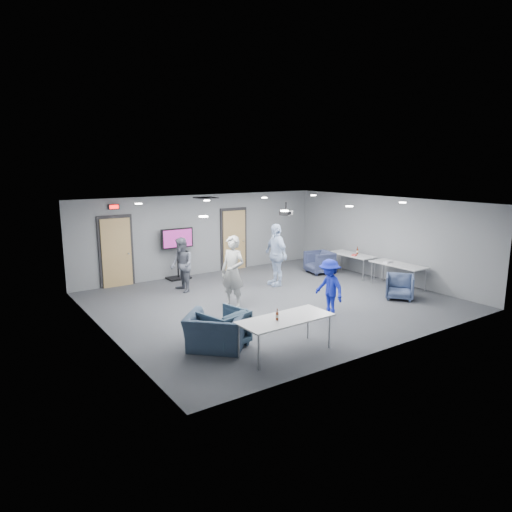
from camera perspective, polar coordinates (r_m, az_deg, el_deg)
floor at (r=12.61m, az=2.02°, el=-5.64°), size 9.00×9.00×0.00m
ceiling at (r=12.11m, az=2.11°, el=6.68°), size 9.00×9.00×0.00m
wall_back at (r=15.65m, az=-6.64°, el=2.69°), size 9.00×0.02×2.70m
wall_front at (r=9.44m, az=16.59°, el=-3.42°), size 9.00×0.02×2.70m
wall_left at (r=10.34m, az=-18.50°, el=-2.28°), size 0.02×8.00×2.70m
wall_right at (r=15.35m, az=15.75°, el=2.17°), size 0.02×8.00×2.70m
door_left at (r=14.53m, az=-17.06°, el=0.47°), size 1.06×0.17×2.24m
door_right at (r=16.23m, az=-2.79°, el=2.05°), size 1.06×0.17×2.24m
exit_sign at (r=14.32m, az=-17.36°, el=5.89°), size 0.32×0.08×0.16m
hvac_diffuser at (r=14.21m, az=-6.29°, el=7.25°), size 0.60×0.60×0.03m
downlights at (r=12.11m, az=2.11°, el=6.61°), size 6.18×3.78×0.02m
person_a at (r=11.86m, az=-2.91°, el=-2.00°), size 0.68×0.81×1.89m
person_b at (r=13.50m, az=-9.28°, el=-1.12°), size 0.63×0.80×1.61m
person_c at (r=14.05m, az=2.49°, el=0.17°), size 0.58×1.17×1.92m
person_d at (r=11.41m, az=9.15°, el=-3.91°), size 0.56×0.93×1.42m
chair_right_a at (r=15.85m, az=7.93°, el=-0.78°), size 0.97×0.95×0.77m
chair_right_c at (r=13.35m, az=17.50°, el=-3.68°), size 1.05×1.05×0.69m
chair_front_a at (r=9.50m, az=-4.04°, el=-8.96°), size 1.01×1.03×0.78m
chair_front_b at (r=9.37m, az=-5.05°, el=-9.40°), size 1.50×1.50×0.74m
table_right_a at (r=15.68m, az=11.95°, el=0.05°), size 0.70×1.68×0.73m
table_right_b at (r=14.46m, az=17.36°, el=-1.16°), size 0.72×1.72×0.73m
table_front_left at (r=9.05m, az=3.71°, el=-7.97°), size 1.96×0.85×0.73m
bottle_front at (r=8.88m, az=2.66°, el=-7.49°), size 0.06×0.06×0.23m
bottle_right at (r=15.69m, az=12.56°, el=0.58°), size 0.07×0.07×0.26m
snack_box at (r=15.42m, az=12.19°, el=0.13°), size 0.23×0.20×0.04m
wrapper at (r=14.57m, az=16.18°, el=-0.70°), size 0.24×0.16×0.05m
tv_stand at (r=15.03m, az=-9.77°, el=0.69°), size 1.09×0.52×1.67m
projector at (r=12.44m, az=3.78°, el=5.43°), size 0.39×0.37×0.35m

